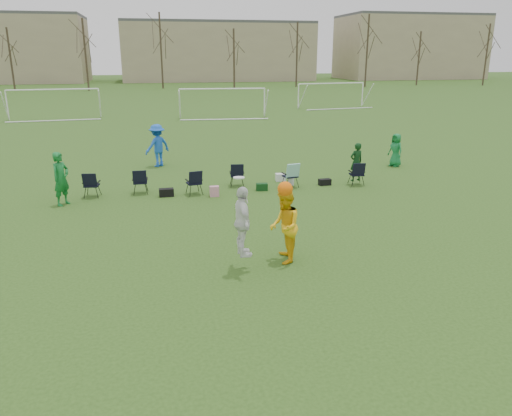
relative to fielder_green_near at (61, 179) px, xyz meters
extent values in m
plane|color=#2A4A17|center=(5.32, -7.09, -0.96)|extent=(260.00, 260.00, 0.00)
imported|color=#13702D|center=(0.00, 0.00, 0.00)|extent=(0.78, 0.84, 1.93)
imported|color=blue|center=(3.48, 5.90, 0.05)|extent=(1.51, 1.37, 2.03)
imported|color=#147337|center=(14.74, 3.61, -0.17)|extent=(0.75, 0.91, 1.59)
imported|color=white|center=(5.33, -6.96, 0.32)|extent=(0.50, 1.06, 1.77)
imported|color=yellow|center=(6.49, -6.61, 0.00)|extent=(0.88, 1.05, 1.93)
sphere|color=orange|center=(6.49, -6.61, 1.00)|extent=(0.39, 0.39, 0.39)
cylinder|color=white|center=(5.23, -7.05, 1.46)|extent=(0.27, 0.27, 0.03)
imported|color=#0E3414|center=(11.48, 0.66, -0.02)|extent=(0.65, 0.50, 1.60)
cube|color=black|center=(3.68, 0.38, -0.81)|extent=(0.56, 0.32, 0.30)
cube|color=#CF869C|center=(5.48, 0.00, -0.76)|extent=(0.36, 0.23, 0.40)
cube|color=#0F3713|center=(7.45, 0.50, -0.82)|extent=(0.48, 0.33, 0.28)
cube|color=white|center=(8.56, 1.85, -0.80)|extent=(0.43, 0.32, 0.32)
cylinder|color=white|center=(8.82, 1.11, -0.81)|extent=(0.26, 0.26, 0.30)
cube|color=black|center=(10.19, 0.79, -0.83)|extent=(0.51, 0.29, 0.26)
cube|color=black|center=(0.91, 0.90, -0.48)|extent=(0.67, 0.67, 0.96)
cube|color=black|center=(2.71, 1.02, -0.48)|extent=(0.61, 0.61, 0.96)
cube|color=black|center=(4.75, 0.46, -0.48)|extent=(0.71, 0.71, 0.96)
cube|color=black|center=(6.59, 1.40, -0.48)|extent=(0.66, 0.66, 0.96)
cube|color=black|center=(8.70, 0.80, -0.48)|extent=(0.71, 0.71, 0.96)
cube|color=black|center=(11.48, 0.56, -0.48)|extent=(0.64, 0.64, 0.96)
cylinder|color=white|center=(-8.31, 26.59, 0.24)|extent=(0.12, 0.12, 2.40)
cylinder|color=white|center=(-1.04, 27.23, 0.24)|extent=(0.12, 0.12, 2.40)
cylinder|color=white|center=(-4.68, 26.91, 1.44)|extent=(7.28, 0.76, 0.12)
cylinder|color=white|center=(5.68, 25.17, 0.24)|extent=(0.12, 0.12, 2.40)
cylinder|color=white|center=(12.97, 24.66, 0.24)|extent=(0.12, 0.12, 2.40)
cylinder|color=white|center=(9.32, 24.91, 1.44)|extent=(7.29, 0.63, 0.12)
cylinder|color=white|center=(17.71, 30.40, 0.24)|extent=(0.12, 0.12, 2.40)
cylinder|color=white|center=(24.94, 31.42, 0.24)|extent=(0.12, 0.12, 2.40)
cylinder|color=white|center=(21.32, 30.91, 1.44)|extent=(7.25, 1.13, 0.12)
cylinder|color=#382B21|center=(-16.68, 64.41, 3.54)|extent=(0.28, 0.28, 9.00)
cylinder|color=#382B21|center=(-5.68, 61.41, 4.14)|extent=(0.28, 0.28, 10.20)
cylinder|color=#382B21|center=(5.32, 64.41, 4.74)|extent=(0.28, 0.28, 11.40)
cylinder|color=#382B21|center=(16.32, 61.41, 3.54)|extent=(0.28, 0.28, 9.00)
cylinder|color=#382B21|center=(27.32, 64.41, 4.14)|extent=(0.28, 0.28, 10.20)
cylinder|color=#382B21|center=(38.32, 61.41, 4.74)|extent=(0.28, 0.28, 11.40)
cylinder|color=#382B21|center=(49.32, 64.41, 3.54)|extent=(0.28, 0.28, 9.00)
cylinder|color=#382B21|center=(60.32, 61.41, 4.14)|extent=(0.28, 0.28, 10.20)
cube|color=tan|center=(17.32, 88.91, 4.54)|extent=(38.00, 16.00, 11.00)
cube|color=tan|center=(60.32, 88.91, 5.54)|extent=(30.00, 16.00, 13.00)
camera|label=1|loc=(3.31, -18.33, 4.24)|focal=35.00mm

